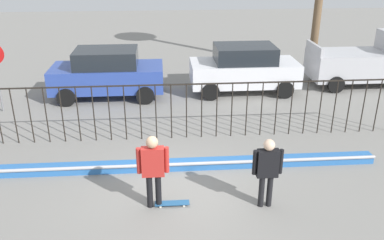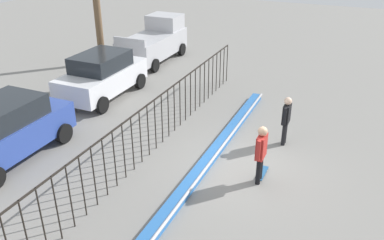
{
  "view_description": "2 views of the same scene",
  "coord_description": "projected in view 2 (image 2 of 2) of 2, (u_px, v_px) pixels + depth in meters",
  "views": [
    {
      "loc": [
        -0.27,
        -8.71,
        5.6
      ],
      "look_at": [
        0.59,
        2.39,
        0.83
      ],
      "focal_mm": 38.61,
      "sensor_mm": 36.0,
      "label": 1
    },
    {
      "loc": [
        -10.06,
        -2.78,
        6.67
      ],
      "look_at": [
        0.82,
        2.03,
        0.86
      ],
      "focal_mm": 37.3,
      "sensor_mm": 36.0,
      "label": 2
    }
  ],
  "objects": [
    {
      "name": "skateboarder",
      "position": [
        261.0,
        150.0,
        11.07
      ],
      "size": [
        0.72,
        0.27,
        1.78
      ],
      "rotation": [
        0.0,
        0.0,
        -0.42
      ],
      "color": "black",
      "rests_on": "ground"
    },
    {
      "name": "parked_car_white",
      "position": [
        102.0,
        75.0,
        16.92
      ],
      "size": [
        4.3,
        2.12,
        1.9
      ],
      "rotation": [
        0.0,
        0.0,
        -0.06
      ],
      "color": "silver",
      "rests_on": "ground"
    },
    {
      "name": "pickup_truck",
      "position": [
        155.0,
        41.0,
        21.62
      ],
      "size": [
        4.7,
        2.12,
        2.24
      ],
      "rotation": [
        0.0,
        0.0,
        0.05
      ],
      "color": "#B7B7BC",
      "rests_on": "ground"
    },
    {
      "name": "bowl_coping_ledge",
      "position": [
        210.0,
        157.0,
        12.52
      ],
      "size": [
        11.0,
        0.4,
        0.27
      ],
      "color": "#2D6BB7",
      "rests_on": "ground"
    },
    {
      "name": "perimeter_fence",
      "position": [
        155.0,
        119.0,
        12.8
      ],
      "size": [
        14.04,
        0.04,
        1.77
      ],
      "color": "black",
      "rests_on": "ground"
    },
    {
      "name": "ground_plane",
      "position": [
        242.0,
        168.0,
        12.2
      ],
      "size": [
        60.0,
        60.0,
        0.0
      ],
      "primitive_type": "plane",
      "color": "gray"
    },
    {
      "name": "camera_operator",
      "position": [
        286.0,
        117.0,
        13.11
      ],
      "size": [
        0.69,
        0.26,
        1.7
      ],
      "rotation": [
        0.0,
        0.0,
        3.14
      ],
      "color": "black",
      "rests_on": "ground"
    },
    {
      "name": "parked_car_blue",
      "position": [
        5.0,
        130.0,
        12.38
      ],
      "size": [
        4.3,
        2.12,
        1.9
      ],
      "rotation": [
        0.0,
        0.0,
        0.07
      ],
      "color": "#2D479E",
      "rests_on": "ground"
    },
    {
      "name": "skateboard",
      "position": [
        262.0,
        173.0,
        11.84
      ],
      "size": [
        0.8,
        0.2,
        0.07
      ],
      "rotation": [
        0.0,
        0.0,
        0.08
      ],
      "color": "#26598C",
      "rests_on": "ground"
    }
  ]
}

